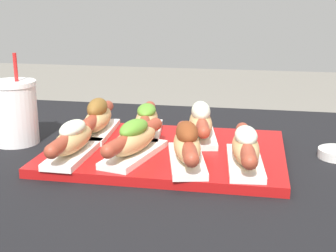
{
  "coord_description": "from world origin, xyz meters",
  "views": [
    {
      "loc": [
        0.16,
        -0.89,
        1.06
      ],
      "look_at": [
        -0.01,
        0.01,
        0.8
      ],
      "focal_mm": 50.0,
      "sensor_mm": 36.0,
      "label": 1
    }
  ],
  "objects_px": {
    "serving_tray": "(166,152)",
    "hot_dog_0": "(73,140)",
    "hot_dog_6": "(201,122)",
    "hot_dog_4": "(98,118)",
    "hot_dog_1": "(134,140)",
    "hot_dog_2": "(187,145)",
    "hot_dog_5": "(147,120)",
    "hot_dog_3": "(245,148)",
    "drink_cup": "(14,112)"
  },
  "relations": [
    {
      "from": "hot_dog_4",
      "to": "hot_dog_1",
      "type": "bearing_deg",
      "value": -48.76
    },
    {
      "from": "hot_dog_4",
      "to": "hot_dog_6",
      "type": "xyz_separation_m",
      "value": [
        0.23,
        0.01,
        -0.0
      ]
    },
    {
      "from": "hot_dog_4",
      "to": "hot_dog_2",
      "type": "bearing_deg",
      "value": -34.11
    },
    {
      "from": "hot_dog_2",
      "to": "hot_dog_1",
      "type": "bearing_deg",
      "value": 171.73
    },
    {
      "from": "hot_dog_3",
      "to": "hot_dog_6",
      "type": "distance_m",
      "value": 0.18
    },
    {
      "from": "hot_dog_0",
      "to": "hot_dog_4",
      "type": "distance_m",
      "value": 0.15
    },
    {
      "from": "serving_tray",
      "to": "hot_dog_6",
      "type": "bearing_deg",
      "value": 52.84
    },
    {
      "from": "hot_dog_5",
      "to": "hot_dog_3",
      "type": "bearing_deg",
      "value": -35.32
    },
    {
      "from": "hot_dog_0",
      "to": "hot_dog_5",
      "type": "distance_m",
      "value": 0.19
    },
    {
      "from": "hot_dog_2",
      "to": "hot_dog_3",
      "type": "bearing_deg",
      "value": 4.41
    },
    {
      "from": "hot_dog_1",
      "to": "hot_dog_5",
      "type": "relative_size",
      "value": 0.99
    },
    {
      "from": "hot_dog_6",
      "to": "hot_dog_0",
      "type": "bearing_deg",
      "value": -143.95
    },
    {
      "from": "hot_dog_4",
      "to": "hot_dog_5",
      "type": "xyz_separation_m",
      "value": [
        0.11,
        0.01,
        -0.0
      ]
    },
    {
      "from": "hot_dog_0",
      "to": "hot_dog_5",
      "type": "bearing_deg",
      "value": 57.61
    },
    {
      "from": "hot_dog_1",
      "to": "hot_dog_3",
      "type": "distance_m",
      "value": 0.21
    },
    {
      "from": "serving_tray",
      "to": "hot_dog_1",
      "type": "height_order",
      "value": "hot_dog_1"
    },
    {
      "from": "hot_dog_6",
      "to": "drink_cup",
      "type": "bearing_deg",
      "value": -172.49
    },
    {
      "from": "hot_dog_5",
      "to": "hot_dog_6",
      "type": "relative_size",
      "value": 1.0
    },
    {
      "from": "serving_tray",
      "to": "drink_cup",
      "type": "relative_size",
      "value": 2.36
    },
    {
      "from": "hot_dog_6",
      "to": "serving_tray",
      "type": "bearing_deg",
      "value": -127.16
    },
    {
      "from": "hot_dog_3",
      "to": "serving_tray",
      "type": "bearing_deg",
      "value": 155.18
    },
    {
      "from": "hot_dog_2",
      "to": "hot_dog_5",
      "type": "distance_m",
      "value": 0.2
    },
    {
      "from": "serving_tray",
      "to": "hot_dog_0",
      "type": "height_order",
      "value": "hot_dog_0"
    },
    {
      "from": "hot_dog_0",
      "to": "drink_cup",
      "type": "xyz_separation_m",
      "value": [
        -0.18,
        0.11,
        0.02
      ]
    },
    {
      "from": "serving_tray",
      "to": "hot_dog_0",
      "type": "relative_size",
      "value": 2.16
    },
    {
      "from": "serving_tray",
      "to": "hot_dog_6",
      "type": "xyz_separation_m",
      "value": [
        0.06,
        0.08,
        0.04
      ]
    },
    {
      "from": "hot_dog_1",
      "to": "hot_dog_6",
      "type": "bearing_deg",
      "value": 53.35
    },
    {
      "from": "hot_dog_4",
      "to": "hot_dog_5",
      "type": "bearing_deg",
      "value": 7.09
    },
    {
      "from": "hot_dog_4",
      "to": "hot_dog_6",
      "type": "distance_m",
      "value": 0.23
    },
    {
      "from": "hot_dog_1",
      "to": "hot_dog_4",
      "type": "height_order",
      "value": "hot_dog_4"
    },
    {
      "from": "hot_dog_5",
      "to": "hot_dog_4",
      "type": "bearing_deg",
      "value": -172.91
    },
    {
      "from": "serving_tray",
      "to": "hot_dog_3",
      "type": "distance_m",
      "value": 0.18
    },
    {
      "from": "hot_dog_0",
      "to": "hot_dog_3",
      "type": "xyz_separation_m",
      "value": [
        0.32,
        0.01,
        0.0
      ]
    },
    {
      "from": "hot_dog_0",
      "to": "hot_dog_6",
      "type": "bearing_deg",
      "value": 36.05
    },
    {
      "from": "serving_tray",
      "to": "hot_dog_4",
      "type": "xyz_separation_m",
      "value": [
        -0.17,
        0.07,
        0.04
      ]
    },
    {
      "from": "hot_dog_0",
      "to": "hot_dog_1",
      "type": "xyz_separation_m",
      "value": [
        0.11,
        0.02,
        0.0
      ]
    },
    {
      "from": "hot_dog_2",
      "to": "hot_dog_6",
      "type": "height_order",
      "value": "hot_dog_6"
    },
    {
      "from": "hot_dog_3",
      "to": "drink_cup",
      "type": "bearing_deg",
      "value": 168.73
    },
    {
      "from": "hot_dog_2",
      "to": "hot_dog_5",
      "type": "height_order",
      "value": "hot_dog_2"
    },
    {
      "from": "hot_dog_0",
      "to": "hot_dog_4",
      "type": "relative_size",
      "value": 1.0
    },
    {
      "from": "hot_dog_0",
      "to": "hot_dog_1",
      "type": "height_order",
      "value": "hot_dog_1"
    },
    {
      "from": "serving_tray",
      "to": "hot_dog_2",
      "type": "distance_m",
      "value": 0.11
    },
    {
      "from": "hot_dog_6",
      "to": "drink_cup",
      "type": "height_order",
      "value": "drink_cup"
    },
    {
      "from": "hot_dog_2",
      "to": "hot_dog_5",
      "type": "relative_size",
      "value": 0.99
    },
    {
      "from": "hot_dog_2",
      "to": "hot_dog_5",
      "type": "bearing_deg",
      "value": 124.82
    },
    {
      "from": "hot_dog_2",
      "to": "hot_dog_3",
      "type": "height_order",
      "value": "hot_dog_2"
    },
    {
      "from": "hot_dog_1",
      "to": "hot_dog_2",
      "type": "bearing_deg",
      "value": -8.27
    },
    {
      "from": "hot_dog_3",
      "to": "hot_dog_5",
      "type": "height_order",
      "value": "hot_dog_3"
    },
    {
      "from": "hot_dog_0",
      "to": "hot_dog_3",
      "type": "bearing_deg",
      "value": 1.76
    },
    {
      "from": "serving_tray",
      "to": "hot_dog_2",
      "type": "bearing_deg",
      "value": -56.5
    }
  ]
}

